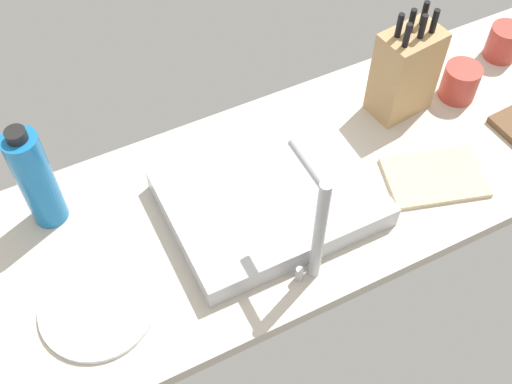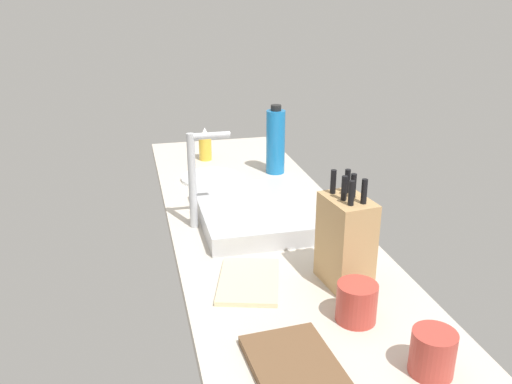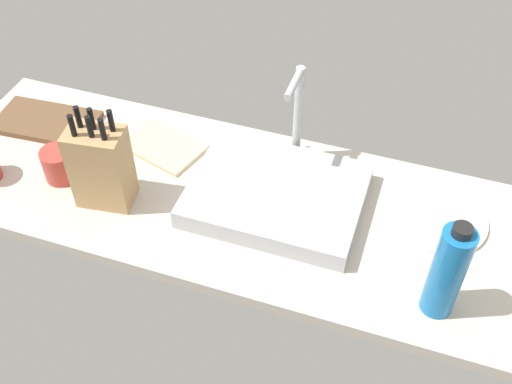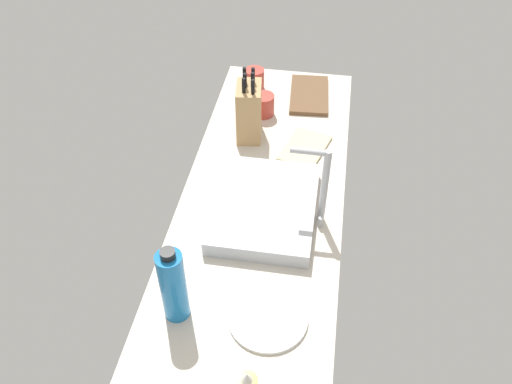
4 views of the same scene
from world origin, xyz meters
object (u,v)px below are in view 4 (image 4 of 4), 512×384
Objects in this scene: faucet at (321,182)px; coffee_mug at (263,105)px; dinner_plate at (268,318)px; ceramic_cup at (255,79)px; cutting_board at (309,95)px; knife_block at (249,111)px; dish_towel at (305,148)px; water_bottle at (173,285)px; sink_basin at (265,207)px.

faucet is 66.00cm from coffee_mug.
ceramic_cup reaches higher than dinner_plate.
dinner_plate is (42.50, -10.90, -16.69)cm from faucet.
knife_block is at bearing -33.76° from cutting_board.
faucet is 3.29× the size of coffee_mug.
water_bottle is at bearing -19.89° from dish_towel.
cutting_board is 1.09× the size of water_bottle.
water_bottle is at bearing -40.07° from faucet.
dinner_plate is 1.04× the size of dish_towel.
sink_basin is 49.43cm from water_bottle.
water_bottle is 1.23× the size of dish_towel.
faucet is at bearing 23.84° from ceramic_cup.
dinner_plate is at bearing 11.11° from ceramic_cup.
sink_basin is 75.65cm from cutting_board.
cutting_board is (-32.31, 21.60, -10.88)cm from knife_block.
knife_block reaches higher than dinner_plate.
faucet is at bearing 139.93° from water_bottle.
knife_block is 0.97× the size of cutting_board.
coffee_mug is at bearing 174.57° from water_bottle.
sink_basin is 1.63× the size of water_bottle.
dish_towel is (-79.85, 3.11, 0.00)cm from dinner_plate.
water_bottle is 3.01× the size of coffee_mug.
dish_towel is at bearing -168.21° from faucet.
dinner_plate is (85.22, 20.13, -11.18)cm from knife_block.
dish_towel is at bearing 160.11° from water_bottle.
dish_towel is 2.44× the size of coffee_mug.
knife_block is 40.36cm from cutting_board.
faucet reaches higher than cutting_board.
water_bottle is at bearing -85.80° from dinner_plate.
coffee_mug is at bearing -137.03° from dish_towel.
sink_basin is at bearing -6.54° from cutting_board.
ceramic_cup is (-78.36, -34.63, -12.72)cm from faucet.
ceramic_cup is (-78.46, -16.59, 1.74)cm from sink_basin.
cutting_board is at bearing 173.46° from sink_basin.
sink_basin is at bearing 9.63° from knife_block.
cutting_board is 117.54cm from dinner_plate.
faucet is at bearing 7.16° from cutting_board.
water_bottle is (44.45, -37.38, -4.31)cm from faucet.
cutting_board is at bearing 82.47° from ceramic_cup.
ceramic_cup is at bearing -97.53° from cutting_board.
knife_block is 3.16× the size of ceramic_cup.
sink_basin is 4.90× the size of ceramic_cup.
ceramic_cup is at bearing -156.16° from faucet.
coffee_mug is 20.99cm from ceramic_cup.
ceramic_cup reaches higher than dish_towel.
coffee_mug is at bearing -170.77° from sink_basin.
dish_towel is at bearing 177.77° from dinner_plate.
ceramic_cup is at bearing -168.89° from dinner_plate.
dish_towel is (-37.35, -7.80, -16.69)cm from faucet.
knife_block reaches higher than water_bottle.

